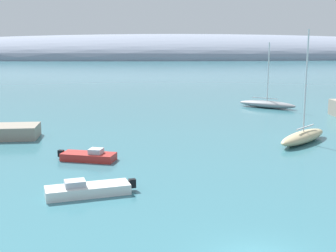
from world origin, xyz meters
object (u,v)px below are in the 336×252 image
object	(u,v)px
motorboat_red_foreground	(89,156)
sailboat_grey_mid_mooring	(267,104)
motorboat_white_alongside_breakwater	(88,189)
sailboat_sand_near_shore	(303,136)

from	to	relation	value
motorboat_red_foreground	sailboat_grey_mid_mooring	bearing A→B (deg)	67.63
motorboat_red_foreground	motorboat_white_alongside_breakwater	xyz separation A→B (m)	(0.90, -8.50, 0.01)
sailboat_sand_near_shore	motorboat_white_alongside_breakwater	bearing A→B (deg)	-9.15
motorboat_white_alongside_breakwater	motorboat_red_foreground	bearing A→B (deg)	-99.35
sailboat_sand_near_shore	sailboat_grey_mid_mooring	distance (m)	22.69
sailboat_sand_near_shore	sailboat_grey_mid_mooring	world-z (taller)	sailboat_sand_near_shore
sailboat_sand_near_shore	motorboat_white_alongside_breakwater	size ratio (longest dim) A/B	1.83
sailboat_sand_near_shore	motorboat_red_foreground	size ratio (longest dim) A/B	2.16
sailboat_sand_near_shore	motorboat_red_foreground	world-z (taller)	sailboat_sand_near_shore
sailboat_grey_mid_mooring	motorboat_white_alongside_breakwater	xyz separation A→B (m)	(-21.13, -36.48, -0.20)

